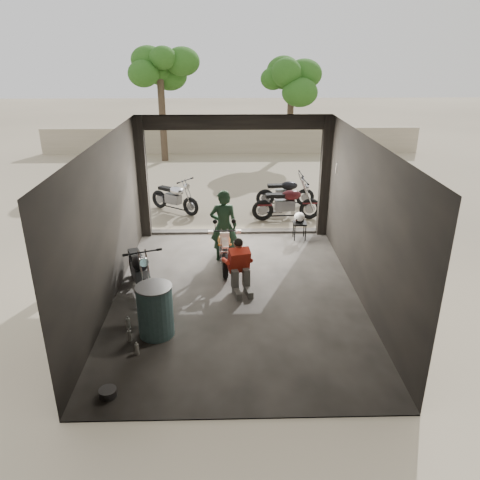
{
  "coord_description": "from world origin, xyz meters",
  "views": [
    {
      "loc": [
        -0.15,
        -8.52,
        4.78
      ],
      "look_at": [
        0.08,
        0.6,
        0.99
      ],
      "focal_mm": 35.0,
      "sensor_mm": 36.0,
      "label": 1
    }
  ],
  "objects_px": {
    "left_bike": "(139,268)",
    "oil_drum": "(155,311)",
    "helmet": "(299,217)",
    "main_bike": "(224,244)",
    "outside_bike_b": "(287,200)",
    "mechanic": "(240,268)",
    "stool": "(300,225)",
    "rider": "(224,226)",
    "outside_bike_a": "(174,195)",
    "sign_post": "(351,183)",
    "outside_bike_c": "(285,190)"
  },
  "relations": [
    {
      "from": "helmet",
      "to": "mechanic",
      "type": "bearing_deg",
      "value": -101.32
    },
    {
      "from": "outside_bike_a",
      "to": "rider",
      "type": "bearing_deg",
      "value": -120.93
    },
    {
      "from": "sign_post",
      "to": "rider",
      "type": "bearing_deg",
      "value": -169.93
    },
    {
      "from": "outside_bike_a",
      "to": "sign_post",
      "type": "height_order",
      "value": "sign_post"
    },
    {
      "from": "left_bike",
      "to": "oil_drum",
      "type": "xyz_separation_m",
      "value": [
        0.55,
        -1.59,
        -0.09
      ]
    },
    {
      "from": "left_bike",
      "to": "outside_bike_b",
      "type": "relative_size",
      "value": 0.95
    },
    {
      "from": "helmet",
      "to": "oil_drum",
      "type": "distance_m",
      "value": 5.47
    },
    {
      "from": "main_bike",
      "to": "outside_bike_a",
      "type": "xyz_separation_m",
      "value": [
        -1.56,
        3.93,
        0.0
      ]
    },
    {
      "from": "sign_post",
      "to": "left_bike",
      "type": "bearing_deg",
      "value": -159.0
    },
    {
      "from": "rider",
      "to": "helmet",
      "type": "xyz_separation_m",
      "value": [
        1.99,
        1.32,
        -0.27
      ]
    },
    {
      "from": "rider",
      "to": "sign_post",
      "type": "bearing_deg",
      "value": -164.8
    },
    {
      "from": "oil_drum",
      "to": "outside_bike_b",
      "type": "bearing_deg",
      "value": 63.11
    },
    {
      "from": "oil_drum",
      "to": "sign_post",
      "type": "relative_size",
      "value": 0.4
    },
    {
      "from": "outside_bike_a",
      "to": "stool",
      "type": "height_order",
      "value": "outside_bike_a"
    },
    {
      "from": "outside_bike_c",
      "to": "rider",
      "type": "relative_size",
      "value": 0.93
    },
    {
      "from": "outside_bike_a",
      "to": "sign_post",
      "type": "relative_size",
      "value": 0.67
    },
    {
      "from": "outside_bike_b",
      "to": "mechanic",
      "type": "distance_m",
      "value": 4.64
    },
    {
      "from": "main_bike",
      "to": "stool",
      "type": "xyz_separation_m",
      "value": [
        1.99,
        1.58,
        -0.15
      ]
    },
    {
      "from": "outside_bike_c",
      "to": "mechanic",
      "type": "height_order",
      "value": "mechanic"
    },
    {
      "from": "stool",
      "to": "oil_drum",
      "type": "height_order",
      "value": "oil_drum"
    },
    {
      "from": "rider",
      "to": "mechanic",
      "type": "height_order",
      "value": "rider"
    },
    {
      "from": "mechanic",
      "to": "stool",
      "type": "xyz_separation_m",
      "value": [
        1.64,
        2.87,
        -0.15
      ]
    },
    {
      "from": "outside_bike_a",
      "to": "oil_drum",
      "type": "relative_size",
      "value": 1.68
    },
    {
      "from": "helmet",
      "to": "oil_drum",
      "type": "bearing_deg",
      "value": -107.47
    },
    {
      "from": "mechanic",
      "to": "helmet",
      "type": "relative_size",
      "value": 3.78
    },
    {
      "from": "rider",
      "to": "sign_post",
      "type": "height_order",
      "value": "sign_post"
    },
    {
      "from": "outside_bike_c",
      "to": "oil_drum",
      "type": "height_order",
      "value": "outside_bike_c"
    },
    {
      "from": "stool",
      "to": "sign_post",
      "type": "distance_m",
      "value": 1.73
    },
    {
      "from": "outside_bike_a",
      "to": "helmet",
      "type": "xyz_separation_m",
      "value": [
        3.54,
        -2.29,
        0.06
      ]
    },
    {
      "from": "outside_bike_a",
      "to": "outside_bike_b",
      "type": "bearing_deg",
      "value": -67.84
    },
    {
      "from": "outside_bike_c",
      "to": "helmet",
      "type": "distance_m",
      "value": 2.72
    },
    {
      "from": "helmet",
      "to": "sign_post",
      "type": "bearing_deg",
      "value": -2.55
    },
    {
      "from": "outside_bike_b",
      "to": "rider",
      "type": "xyz_separation_m",
      "value": [
        -1.83,
        -2.79,
        0.28
      ]
    },
    {
      "from": "main_bike",
      "to": "sign_post",
      "type": "relative_size",
      "value": 0.68
    },
    {
      "from": "outside_bike_c",
      "to": "left_bike",
      "type": "bearing_deg",
      "value": 144.67
    },
    {
      "from": "helmet",
      "to": "outside_bike_c",
      "type": "bearing_deg",
      "value": 108.96
    },
    {
      "from": "stool",
      "to": "oil_drum",
      "type": "bearing_deg",
      "value": -125.8
    },
    {
      "from": "main_bike",
      "to": "sign_post",
      "type": "xyz_separation_m",
      "value": [
        3.14,
        1.2,
        1.09
      ]
    },
    {
      "from": "outside_bike_c",
      "to": "rider",
      "type": "distance_m",
      "value": 4.49
    },
    {
      "from": "main_bike",
      "to": "stool",
      "type": "distance_m",
      "value": 2.55
    },
    {
      "from": "left_bike",
      "to": "helmet",
      "type": "height_order",
      "value": "left_bike"
    },
    {
      "from": "outside_bike_a",
      "to": "sign_post",
      "type": "distance_m",
      "value": 5.54
    },
    {
      "from": "outside_bike_a",
      "to": "stool",
      "type": "bearing_deg",
      "value": -87.69
    },
    {
      "from": "outside_bike_a",
      "to": "main_bike",
      "type": "bearing_deg",
      "value": -122.58
    },
    {
      "from": "outside_bike_a",
      "to": "stool",
      "type": "xyz_separation_m",
      "value": [
        3.55,
        -2.35,
        -0.15
      ]
    },
    {
      "from": "main_bike",
      "to": "helmet",
      "type": "distance_m",
      "value": 2.57
    },
    {
      "from": "helmet",
      "to": "oil_drum",
      "type": "xyz_separation_m",
      "value": [
        -3.17,
        -4.46,
        -0.13
      ]
    },
    {
      "from": "rider",
      "to": "outside_bike_b",
      "type": "bearing_deg",
      "value": -123.74
    },
    {
      "from": "oil_drum",
      "to": "outside_bike_a",
      "type": "bearing_deg",
      "value": 93.14
    },
    {
      "from": "outside_bike_c",
      "to": "main_bike",
      "type": "bearing_deg",
      "value": 153.99
    }
  ]
}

